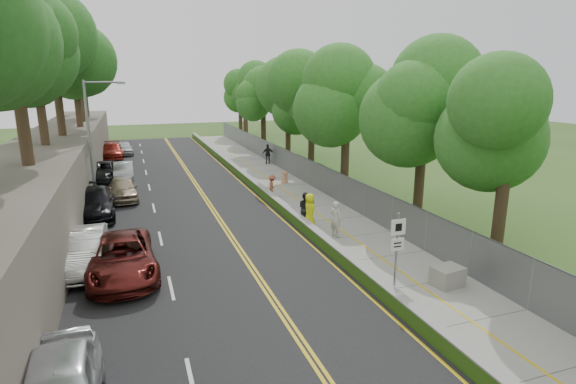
{
  "coord_description": "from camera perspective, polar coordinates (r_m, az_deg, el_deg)",
  "views": [
    {
      "loc": [
        -8.22,
        -16.84,
        8.02
      ],
      "look_at": [
        0.5,
        8.0,
        1.4
      ],
      "focal_mm": 28.0,
      "sensor_mm": 36.0,
      "label": 1
    }
  ],
  "objects": [
    {
      "name": "ground",
      "position": [
        20.39,
        6.21,
        -9.14
      ],
      "size": [
        140.0,
        140.0,
        0.0
      ],
      "primitive_type": "plane",
      "color": "#33511E",
      "rests_on": "ground"
    },
    {
      "name": "road",
      "position": [
        32.95,
        -13.84,
        -0.35
      ],
      "size": [
        11.2,
        66.0,
        0.04
      ],
      "primitive_type": "cube",
      "color": "black",
      "rests_on": "ground"
    },
    {
      "name": "sidewalk",
      "position": [
        34.55,
        -0.64,
        0.74
      ],
      "size": [
        4.2,
        66.0,
        0.05
      ],
      "primitive_type": "cube",
      "color": "gray",
      "rests_on": "ground"
    },
    {
      "name": "jersey_barrier",
      "position": [
        33.84,
        -4.33,
        0.89
      ],
      "size": [
        0.42,
        66.0,
        0.6
      ],
      "primitive_type": "cube",
      "color": "#72EF26",
      "rests_on": "ground"
    },
    {
      "name": "rock_embankment",
      "position": [
        32.84,
        -28.24,
        1.85
      ],
      "size": [
        5.0,
        66.0,
        4.0
      ],
      "primitive_type": "cube",
      "color": "#595147",
      "rests_on": "ground"
    },
    {
      "name": "chainlink_fence",
      "position": [
        35.06,
        2.61,
        2.55
      ],
      "size": [
        0.04,
        66.0,
        2.0
      ],
      "primitive_type": "cube",
      "color": "slate",
      "rests_on": "ground"
    },
    {
      "name": "trees_embankment",
      "position": [
        32.3,
        -29.15,
        16.82
      ],
      "size": [
        6.4,
        66.0,
        13.0
      ],
      "primitive_type": null,
      "color": "#327728",
      "rests_on": "rock_embankment"
    },
    {
      "name": "trees_fenceside",
      "position": [
        35.31,
        6.35,
        12.38
      ],
      "size": [
        7.0,
        66.0,
        14.0
      ],
      "primitive_type": null,
      "color": "#3B862C",
      "rests_on": "ground"
    },
    {
      "name": "streetlight",
      "position": [
        31.11,
        -23.52,
        6.71
      ],
      "size": [
        2.52,
        0.22,
        8.0
      ],
      "color": "gray",
      "rests_on": "ground"
    },
    {
      "name": "signpost",
      "position": [
        17.72,
        13.69,
        -6.3
      ],
      "size": [
        0.62,
        0.09,
        3.1
      ],
      "color": "gray",
      "rests_on": "sidewalk"
    },
    {
      "name": "construction_barrel",
      "position": [
        35.52,
        -0.47,
        1.86
      ],
      "size": [
        0.53,
        0.53,
        0.87
      ],
      "primitive_type": "cylinder",
      "color": "#D24306",
      "rests_on": "sidewalk"
    },
    {
      "name": "concrete_block",
      "position": [
        19.18,
        19.6,
        -10.04
      ],
      "size": [
        1.29,
        1.04,
        0.78
      ],
      "primitive_type": "cube",
      "rotation": [
        0.0,
        0.0,
        0.15
      ],
      "color": "gray",
      "rests_on": "sidewalk"
    },
    {
      "name": "car_1",
      "position": [
        21.39,
        -24.61,
        -6.74
      ],
      "size": [
        1.86,
        5.11,
        1.67
      ],
      "primitive_type": "imported",
      "rotation": [
        0.0,
        0.0,
        -0.02
      ],
      "color": "silver",
      "rests_on": "road"
    },
    {
      "name": "car_2",
      "position": [
        20.04,
        -20.42,
        -7.77
      ],
      "size": [
        2.97,
        5.99,
        1.63
      ],
      "primitive_type": "imported",
      "rotation": [
        0.0,
        0.0,
        0.05
      ],
      "color": "#541714",
      "rests_on": "road"
    },
    {
      "name": "car_3",
      "position": [
        29.09,
        -23.39,
        -1.31
      ],
      "size": [
        2.52,
        5.77,
        1.65
      ],
      "primitive_type": "imported",
      "rotation": [
        0.0,
        0.0,
        0.04
      ],
      "color": "black",
      "rests_on": "road"
    },
    {
      "name": "car_4",
      "position": [
        32.47,
        -20.21,
        0.4
      ],
      "size": [
        2.01,
        4.59,
        1.54
      ],
      "primitive_type": "imported",
      "rotation": [
        0.0,
        0.0,
        0.04
      ],
      "color": "tan",
      "rests_on": "road"
    },
    {
      "name": "car_5",
      "position": [
        38.85,
        -20.15,
        2.45
      ],
      "size": [
        1.53,
        4.31,
        1.42
      ],
      "primitive_type": "imported",
      "rotation": [
        0.0,
        0.0,
        0.01
      ],
      "color": "#A3A6AA",
      "rests_on": "road"
    },
    {
      "name": "car_6",
      "position": [
        39.51,
        -22.47,
        2.45
      ],
      "size": [
        2.9,
        5.43,
        1.45
      ],
      "primitive_type": "imported",
      "rotation": [
        0.0,
        0.0,
        -0.1
      ],
      "color": "black",
      "rests_on": "road"
    },
    {
      "name": "car_7",
      "position": [
        50.64,
        -21.45,
        4.94
      ],
      "size": [
        2.36,
        5.3,
        1.51
      ],
      "primitive_type": "imported",
      "rotation": [
        0.0,
        0.0,
        0.05
      ],
      "color": "maroon",
      "rests_on": "road"
    },
    {
      "name": "car_8",
      "position": [
        52.29,
        -20.09,
        5.26
      ],
      "size": [
        2.02,
        4.23,
        1.4
      ],
      "primitive_type": "imported",
      "rotation": [
        0.0,
        0.0,
        0.09
      ],
      "color": "#B5B6B9",
      "rests_on": "road"
    },
    {
      "name": "painter_0",
      "position": [
        24.73,
        2.77,
        -2.36
      ],
      "size": [
        0.79,
        1.05,
        1.93
      ],
      "primitive_type": "imported",
      "rotation": [
        0.0,
        0.0,
        1.37
      ],
      "color": "#E7EF12",
      "rests_on": "sidewalk"
    },
    {
      "name": "painter_1",
      "position": [
        23.38,
        6.08,
        -3.45
      ],
      "size": [
        0.69,
        0.81,
        1.9
      ],
      "primitive_type": "imported",
      "rotation": [
        0.0,
        0.0,
        1.98
      ],
      "color": "beige",
      "rests_on": "sidewalk"
    },
    {
      "name": "painter_2",
      "position": [
        25.29,
        2.24,
        -2.08
      ],
      "size": [
        0.89,
        1.04,
        1.84
      ],
      "primitive_type": "imported",
      "rotation": [
        0.0,
        0.0,
        1.81
      ],
      "color": "#212227",
      "rests_on": "sidewalk"
    },
    {
      "name": "painter_3",
      "position": [
        31.05,
        -2.01,
        0.74
      ],
      "size": [
        0.91,
        1.17,
        1.59
      ],
      "primitive_type": "imported",
      "rotation": [
        0.0,
        0.0,
        1.22
      ],
      "color": "#9C4C37",
      "rests_on": "sidewalk"
    },
    {
      "name": "person_far",
      "position": [
        43.65,
        -2.56,
        4.84
      ],
      "size": [
        1.16,
        0.59,
        1.89
      ],
      "primitive_type": "imported",
      "rotation": [
        0.0,
        0.0,
        3.02
      ],
      "color": "black",
      "rests_on": "sidewalk"
    }
  ]
}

